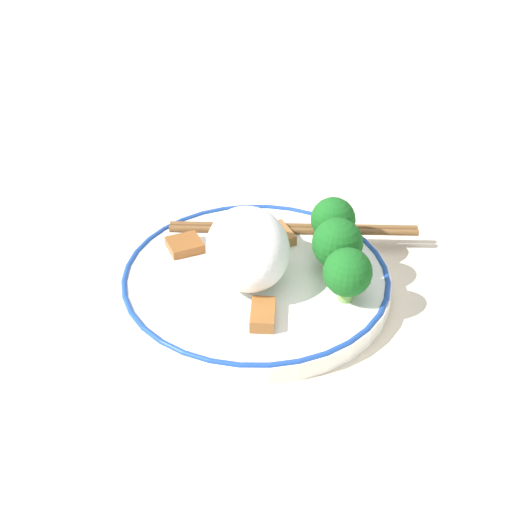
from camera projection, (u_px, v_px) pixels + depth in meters
ground_plane at (256, 289)px, 0.64m from camera, size 3.00×3.00×0.00m
plate at (256, 280)px, 0.63m from camera, size 0.24×0.24×0.02m
rice_mound at (248, 248)px, 0.61m from camera, size 0.10×0.07×0.06m
broccoli_back_left at (348, 273)px, 0.59m from camera, size 0.04×0.04×0.05m
broccoli_back_center at (337, 243)px, 0.62m from camera, size 0.04×0.04×0.05m
broccoli_back_right at (333, 221)px, 0.65m from camera, size 0.04×0.04×0.05m
meat_near_front at (234, 246)px, 0.66m from camera, size 0.04×0.04×0.01m
meat_near_left at (257, 315)px, 0.58m from camera, size 0.04×0.02×0.01m
meat_near_right at (280, 234)px, 0.68m from camera, size 0.04×0.03×0.01m
meat_near_back at (185, 245)px, 0.66m from camera, size 0.04×0.04×0.01m
chopsticks at (293, 228)px, 0.69m from camera, size 0.04×0.24×0.01m
drinking_glass at (504, 381)px, 0.49m from camera, size 0.08×0.08×0.09m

